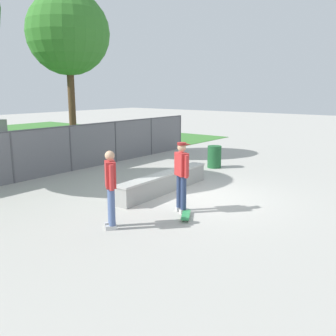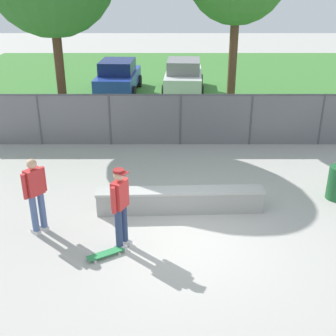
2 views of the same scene
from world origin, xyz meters
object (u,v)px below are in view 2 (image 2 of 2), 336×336
(skateboard, at_px, (107,253))
(car_white, at_px, (185,76))
(skateboarder, at_px, (122,205))
(car_blue, at_px, (119,76))
(bystander, at_px, (37,193))
(concrete_ledge, at_px, (181,200))

(skateboard, xyz_separation_m, car_white, (2.10, 14.38, 0.77))
(skateboarder, relative_size, car_white, 0.43)
(car_blue, relative_size, bystander, 2.36)
(skateboard, bearing_deg, concrete_ledge, 50.30)
(bystander, bearing_deg, concrete_ledge, 16.82)
(bystander, bearing_deg, skateboard, -30.49)
(car_blue, bearing_deg, concrete_ledge, -77.03)
(skateboard, xyz_separation_m, bystander, (-1.63, 0.96, 0.94))
(concrete_ledge, bearing_deg, bystander, -163.18)
(concrete_ledge, distance_m, car_blue, 12.59)
(concrete_ledge, relative_size, car_blue, 0.97)
(bystander, bearing_deg, car_blue, 88.21)
(concrete_ledge, bearing_deg, skateboard, -129.70)
(skateboard, height_order, car_blue, car_blue)
(car_blue, height_order, car_white, same)
(car_white, xyz_separation_m, bystander, (-3.72, -13.42, 0.17))
(car_blue, bearing_deg, car_white, 3.20)
(concrete_ledge, height_order, skateboarder, skateboarder)
(concrete_ledge, bearing_deg, car_blue, 102.97)
(car_blue, height_order, bystander, bystander)
(concrete_ledge, relative_size, skateboard, 5.28)
(car_white, bearing_deg, car_blue, -176.80)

